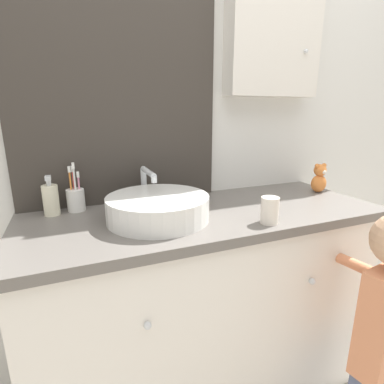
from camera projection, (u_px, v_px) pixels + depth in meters
The scene contains 7 objects.
wall_back at pixel (184, 101), 1.35m from camera, with size 3.20×0.18×2.50m.
vanity_counter at pixel (206, 304), 1.30m from camera, with size 1.42×0.55×0.85m.
sink_basin at pixel (158, 207), 1.09m from camera, with size 0.37×0.43×0.16m.
toothbrush_holder at pixel (76, 198), 1.18m from camera, with size 0.07×0.07×0.19m.
soap_dispenser at pixel (51, 199), 1.13m from camera, with size 0.06×0.06×0.15m.
teddy_bear at pixel (319, 179), 1.45m from camera, with size 0.08×0.07×0.14m.
drinking_cup at pixel (270, 210), 1.05m from camera, with size 0.06×0.06×0.10m, color silver.
Camera 1 is at (-0.48, -0.69, 1.24)m, focal length 28.00 mm.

